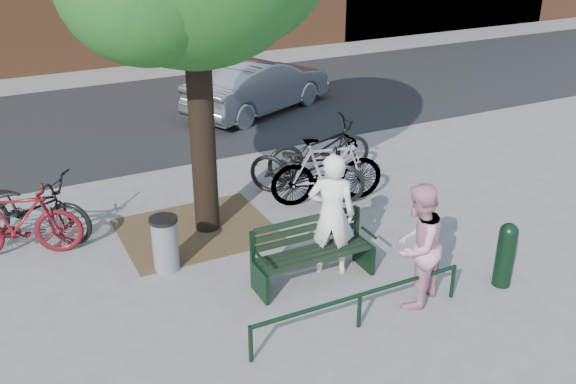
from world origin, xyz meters
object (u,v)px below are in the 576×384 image
litter_bin (165,244)px  bicycle_c (307,168)px  person_right (417,246)px  bollard (506,252)px  park_bench (311,249)px  parked_car (259,85)px  person_left (332,214)px

litter_bin → bicycle_c: 3.30m
person_right → bollard: person_right is taller
park_bench → parked_car: parked_car is taller
park_bench → bollard: bearing=-29.9°
bollard → bicycle_c: size_ratio=0.45×
litter_bin → bollard: bearing=-31.5°
bollard → bicycle_c: 3.98m
person_left → litter_bin: (-2.13, 1.11, -0.49)m
person_right → bollard: size_ratio=1.79×
person_right → litter_bin: bearing=-67.6°
person_left → person_right: 1.34m
person_left → bicycle_c: bearing=-78.1°
person_right → parked_car: size_ratio=0.42×
bollard → parked_car: bearing=88.5°
person_left → bicycle_c: 2.60m
bollard → litter_bin: (-4.12, 2.52, -0.09)m
person_right → litter_bin: person_right is taller
bicycle_c → parked_car: 5.23m
bicycle_c → park_bench: bearing=-162.4°
parked_car → park_bench: bearing=136.6°
park_bench → bollard: 2.70m
park_bench → person_left: 0.57m
person_right → litter_bin: 3.60m
park_bench → parked_car: size_ratio=0.42×
park_bench → person_right: size_ratio=1.00×
person_right → litter_bin: size_ratio=2.05×
person_right → bicycle_c: 3.64m
park_bench → litter_bin: (-1.78, 1.18, -0.05)m
parked_car → bicycle_c: bearing=140.7°
person_left → parked_car: (2.22, 7.47, -0.23)m
person_right → bollard: (1.39, -0.22, -0.35)m
bicycle_c → parked_car: parked_car is taller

